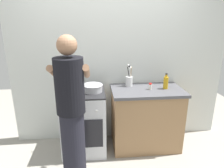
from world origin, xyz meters
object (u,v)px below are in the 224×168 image
at_px(pot, 72,86).
at_px(mixing_bowl, 93,88).
at_px(utensil_crock, 129,80).
at_px(spice_bottle, 150,86).
at_px(stove_range, 84,121).
at_px(person, 72,115).
at_px(oil_bottle, 166,82).

distance_m(pot, mixing_bowl, 0.28).
relative_size(utensil_crock, spice_bottle, 3.62).
distance_m(stove_range, person, 0.76).
bearing_deg(stove_range, pot, 170.34).
relative_size(stove_range, utensil_crock, 2.78).
bearing_deg(pot, stove_range, -9.66).
bearing_deg(oil_bottle, utensil_crock, 161.19).
xyz_separation_m(pot, oil_bottle, (1.30, -0.02, 0.02)).
distance_m(mixing_bowl, oil_bottle, 1.02).
xyz_separation_m(utensil_crock, spice_bottle, (0.27, -0.17, -0.05)).
relative_size(pot, person, 0.15).
xyz_separation_m(spice_bottle, oil_bottle, (0.22, 0.01, 0.05)).
height_order(mixing_bowl, person, person).
relative_size(mixing_bowl, oil_bottle, 1.24).
height_order(stove_range, person, person).
xyz_separation_m(utensil_crock, oil_bottle, (0.49, -0.17, -0.00)).
bearing_deg(spice_bottle, pot, 178.34).
height_order(stove_range, spice_bottle, spice_bottle).
relative_size(spice_bottle, person, 0.05).
distance_m(stove_range, utensil_crock, 0.88).
bearing_deg(oil_bottle, spice_bottle, -177.94).
relative_size(oil_bottle, person, 0.13).
bearing_deg(stove_range, spice_bottle, -0.45).
relative_size(pot, oil_bottle, 1.13).
height_order(utensil_crock, oil_bottle, utensil_crock).
relative_size(pot, utensil_crock, 0.77).
xyz_separation_m(spice_bottle, person, (-1.03, -0.63, -0.08)).
bearing_deg(utensil_crock, stove_range, -165.96).
height_order(oil_bottle, person, person).
distance_m(spice_bottle, oil_bottle, 0.23).
height_order(utensil_crock, person, person).
xyz_separation_m(stove_range, mixing_bowl, (0.14, -0.02, 0.50)).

